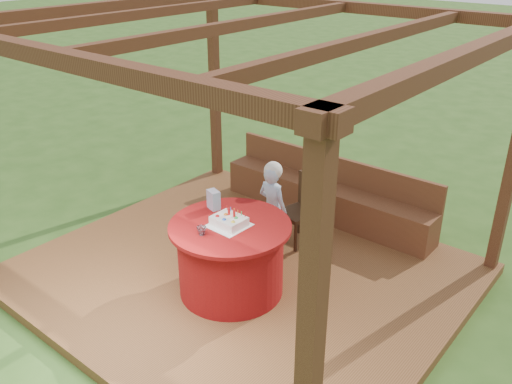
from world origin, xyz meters
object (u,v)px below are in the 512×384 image
chair (303,207)px  drinking_glass (202,231)px  birthday_cake (229,221)px  gift_bag (214,200)px  bench (326,197)px  elderly_woman (273,206)px  table (231,258)px

chair → drinking_glass: (-0.05, -1.65, 0.37)m
birthday_cake → gift_bag: bearing=154.5°
bench → elderly_woman: size_ratio=2.65×
table → gift_bag: bearing=157.0°
table → birthday_cake: 0.44m
table → elderly_woman: 0.95m
bench → gift_bag: bearing=-96.3°
chair → elderly_woman: (-0.14, -0.41, 0.12)m
birthday_cake → table: bearing=109.4°
table → drinking_glass: (-0.07, -0.33, 0.43)m
birthday_cake → drinking_glass: birthday_cake is taller
chair → elderly_woman: bearing=-109.1°
drinking_glass → gift_bag: bearing=121.3°
chair → birthday_cake: birthday_cake is taller
bench → birthday_cake: (0.17, -2.09, 0.57)m
table → elderly_woman: (-0.17, 0.92, 0.18)m
chair → drinking_glass: bearing=-91.7°
bench → chair: size_ratio=3.55×
chair → birthday_cake: (0.03, -1.35, 0.38)m
chair → birthday_cake: bearing=-88.6°
chair → table: bearing=-88.9°
bench → gift_bag: (-0.21, -1.91, 0.63)m
bench → chair: (0.13, -0.74, 0.19)m
elderly_woman → birthday_cake: 0.99m
table → drinking_glass: bearing=-102.9°
bench → birthday_cake: birthday_cake is taller
table → drinking_glass: 0.55m
chair → birthday_cake: 1.40m
gift_bag → birthday_cake: bearing=-7.0°
gift_bag → drinking_glass: (0.29, -0.48, -0.06)m
bench → table: 2.08m
bench → elderly_woman: bearing=-90.5°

